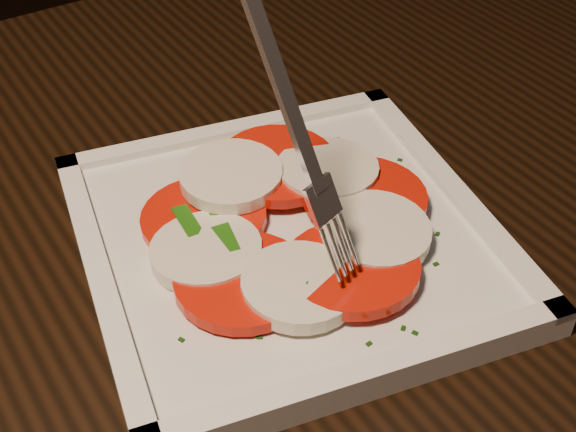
{
  "coord_description": "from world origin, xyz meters",
  "views": [
    {
      "loc": [
        -0.06,
        -0.29,
        1.12
      ],
      "look_at": [
        0.18,
        0.01,
        0.78
      ],
      "focal_mm": 50.0,
      "sensor_mm": 36.0,
      "label": 1
    }
  ],
  "objects": [
    {
      "name": "plate",
      "position": [
        0.18,
        0.01,
        0.76
      ],
      "size": [
        0.33,
        0.33,
        0.01
      ],
      "primitive_type": "cube",
      "rotation": [
        0.0,
        0.0,
        -0.32
      ],
      "color": "silver",
      "rests_on": "table"
    },
    {
      "name": "fork",
      "position": [
        0.16,
        -0.0,
        0.88
      ],
      "size": [
        0.05,
        0.09,
        0.18
      ],
      "primitive_type": null,
      "rotation": [
        0.0,
        0.0,
        0.2
      ],
      "color": "white",
      "rests_on": "caprese_salad"
    },
    {
      "name": "table",
      "position": [
        0.14,
        0.05,
        0.65
      ],
      "size": [
        1.28,
        0.93,
        0.75
      ],
      "rotation": [
        0.0,
        0.0,
        -0.11
      ],
      "color": "black",
      "rests_on": "ground"
    },
    {
      "name": "caprese_salad",
      "position": [
        0.18,
        0.01,
        0.77
      ],
      "size": [
        0.22,
        0.21,
        0.02
      ],
      "color": "red",
      "rests_on": "plate"
    }
  ]
}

